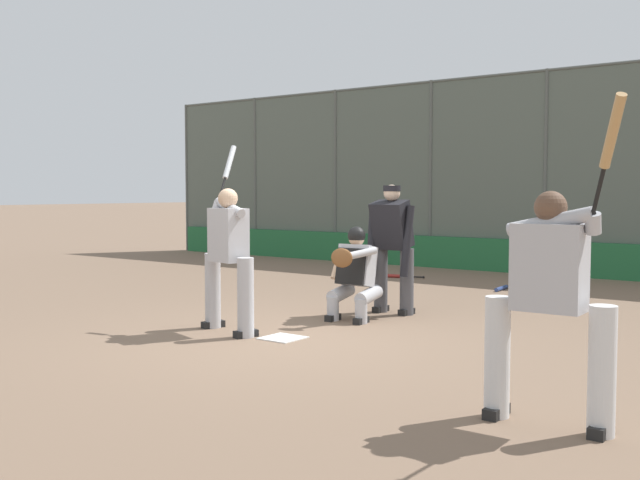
% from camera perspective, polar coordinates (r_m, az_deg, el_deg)
% --- Properties ---
extents(ground_plane, '(160.00, 160.00, 0.00)m').
position_cam_1_polar(ground_plane, '(8.49, -2.86, -7.50)').
color(ground_plane, '#7A604C').
extents(home_plate_marker, '(0.43, 0.43, 0.01)m').
position_cam_1_polar(home_plate_marker, '(8.49, -2.86, -7.46)').
color(home_plate_marker, white).
rests_on(home_plate_marker, ground_plane).
extents(backstop_fence, '(20.56, 0.08, 4.06)m').
position_cam_1_polar(backstop_fence, '(15.55, 16.80, 5.29)').
color(backstop_fence, '#515651').
rests_on(backstop_fence, ground_plane).
extents(padding_wall, '(20.07, 0.18, 0.68)m').
position_cam_1_polar(padding_wall, '(15.50, 16.55, -1.29)').
color(padding_wall, '#236638').
rests_on(padding_wall, ground_plane).
extents(bleachers_beyond, '(14.33, 2.50, 1.48)m').
position_cam_1_polar(bleachers_beyond, '(18.00, 18.93, -0.20)').
color(bleachers_beyond, slate).
rests_on(bleachers_beyond, ground_plane).
extents(batter_at_plate, '(0.91, 0.83, 2.22)m').
position_cam_1_polar(batter_at_plate, '(8.79, -7.00, -1.08)').
color(batter_at_plate, '#B7B7BC').
rests_on(batter_at_plate, ground_plane).
extents(catcher_behind_plate, '(0.64, 0.76, 1.20)m').
position_cam_1_polar(catcher_behind_plate, '(9.58, 2.57, -2.45)').
color(catcher_behind_plate, '#B7B7BC').
rests_on(catcher_behind_plate, ground_plane).
extents(umpire_home, '(0.71, 0.42, 1.74)m').
position_cam_1_polar(umpire_home, '(10.10, 5.52, -0.35)').
color(umpire_home, '#4C4C51').
rests_on(umpire_home, ground_plane).
extents(batter_on_deck, '(1.07, 0.61, 2.25)m').
position_cam_1_polar(batter_on_deck, '(5.46, 17.11, -4.31)').
color(batter_on_deck, silver).
rests_on(batter_on_deck, ground_plane).
extents(spare_bat_near_backstop, '(0.83, 0.27, 0.07)m').
position_cam_1_polar(spare_bat_near_backstop, '(14.40, 5.88, -2.75)').
color(spare_bat_near_backstop, black).
rests_on(spare_bat_near_backstop, ground_plane).
extents(spare_bat_third_base_side, '(0.12, 0.90, 0.07)m').
position_cam_1_polar(spare_bat_third_base_side, '(12.96, 13.75, -3.56)').
color(spare_bat_third_base_side, black).
rests_on(spare_bat_third_base_side, ground_plane).
extents(spare_bat_first_base_side, '(0.45, 0.83, 0.07)m').
position_cam_1_polar(spare_bat_first_base_side, '(11.94, 18.49, -4.26)').
color(spare_bat_first_base_side, black).
rests_on(spare_bat_first_base_side, ground_plane).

